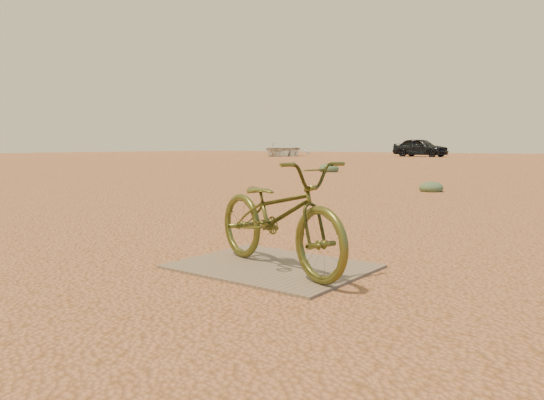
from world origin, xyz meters
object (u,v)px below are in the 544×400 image
Objects in this scene: bicycle at (278,215)px; car at (420,147)px; boat_near_left at (282,149)px; plywood_board at (272,266)px.

car is at bearing 38.73° from bicycle.
bicycle is 42.39m from boat_near_left.
bicycle is 42.04m from car.
plywood_board is 0.34× the size of car.
bicycle is 0.30× the size of boat_near_left.
boat_near_left reaches higher than plywood_board.
car is (-14.27, 39.43, 0.76)m from plywood_board.
car is at bearing 10.07° from boat_near_left.
car is at bearing 109.89° from plywood_board.
boat_near_left is at bearing 123.12° from car.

